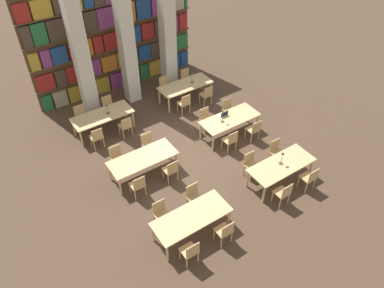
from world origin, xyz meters
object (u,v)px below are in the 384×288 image
at_px(reading_table_0, 192,218).
at_px(pillar_left, 78,44).
at_px(chair_4, 283,193).
at_px(chair_21, 165,86).
at_px(chair_3, 194,196).
at_px(chair_19, 109,106).
at_px(pillar_center, 125,31).
at_px(chair_5, 251,164).
at_px(chair_9, 117,157).
at_px(chair_17, 81,116).
at_px(chair_1, 161,213).
at_px(chair_12, 230,140).
at_px(chair_20, 184,103).
at_px(chair_0, 190,251).
at_px(chair_22, 207,94).
at_px(chair_13, 206,119).
at_px(laptop, 223,114).
at_px(chair_7, 276,151).
at_px(chair_14, 254,129).
at_px(reading_table_5, 185,86).
at_px(reading_table_4, 103,116).
at_px(reading_table_2, 143,159).
at_px(chair_18, 126,126).
at_px(chair_10, 171,170).
at_px(chair_15, 228,109).
at_px(chair_6, 309,178).
at_px(desk_lamp_0, 282,156).
at_px(chair_16, 97,137).
at_px(reading_table_1, 281,166).
at_px(desk_lamp_2, 107,107).
at_px(chair_23, 187,78).
at_px(pillar_right, 167,20).
at_px(chair_2, 225,231).
at_px(desk_lamp_1, 223,114).
at_px(chair_8, 138,185).
at_px(desk_lamp_3, 192,76).
at_px(reading_table_3, 230,120).

bearing_deg(reading_table_0, pillar_left, 90.65).
xyz_separation_m(chair_4, chair_21, (0.07, 7.08, 0.00)).
xyz_separation_m(chair_3, chair_19, (-0.19, 5.68, 0.00)).
height_order(pillar_center, chair_5, pillar_center).
distance_m(chair_9, chair_17, 2.86).
height_order(chair_1, chair_12, same).
bearing_deg(chair_12, chair_20, 92.37).
relative_size(chair_0, chair_22, 1.00).
xyz_separation_m(reading_table_0, chair_9, (-0.59, 3.58, -0.19)).
xyz_separation_m(chair_13, laptop, (0.44, -0.48, 0.30)).
xyz_separation_m(chair_7, chair_17, (-4.75, 5.57, 0.00)).
height_order(chair_14, reading_table_5, chair_14).
bearing_deg(reading_table_0, reading_table_4, 91.53).
relative_size(reading_table_2, chair_18, 2.49).
relative_size(chair_7, chair_18, 1.00).
xyz_separation_m(chair_9, chair_10, (1.19, -1.50, 0.00)).
relative_size(chair_15, laptop, 2.79).
distance_m(chair_1, chair_6, 4.77).
relative_size(chair_15, chair_18, 1.00).
bearing_deg(chair_3, chair_19, -88.10).
xyz_separation_m(desk_lamp_0, chair_16, (-4.23, 4.78, -0.59)).
height_order(reading_table_1, desk_lamp_2, desk_lamp_2).
relative_size(pillar_left, chair_23, 6.72).
bearing_deg(pillar_center, reading_table_0, -103.84).
xyz_separation_m(pillar_right, chair_6, (0.47, -7.68, -2.51)).
height_order(chair_16, chair_18, same).
relative_size(reading_table_0, chair_15, 2.49).
bearing_deg(desk_lamp_2, reading_table_4, 171.45).
xyz_separation_m(chair_2, desk_lamp_1, (2.68, 3.64, 0.60)).
distance_m(chair_18, chair_23, 3.95).
xyz_separation_m(chair_5, chair_8, (-3.49, 1.22, 0.00)).
height_order(reading_table_1, chair_22, chair_22).
height_order(chair_6, reading_table_5, chair_6).
distance_m(chair_13, desk_lamp_3, 2.23).
distance_m(chair_13, chair_16, 4.02).
distance_m(reading_table_2, chair_10, 0.98).
xyz_separation_m(desk_lamp_0, reading_table_3, (0.13, 2.75, -0.40)).
height_order(chair_3, chair_18, same).
height_order(chair_4, chair_17, same).
distance_m(chair_3, chair_22, 5.44).
distance_m(chair_4, chair_20, 5.59).
relative_size(chair_7, reading_table_5, 0.40).
xyz_separation_m(chair_6, laptop, (-0.50, 3.82, 0.30)).
bearing_deg(reading_table_5, chair_13, -101.62).
xyz_separation_m(pillar_left, chair_1, (-0.46, -6.29, -2.51)).
height_order(chair_3, chair_20, same).
bearing_deg(chair_22, chair_19, 157.88).
bearing_deg(pillar_right, chair_16, -153.79).
bearing_deg(chair_10, reading_table_4, 101.74).
height_order(pillar_left, chair_7, pillar_left).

